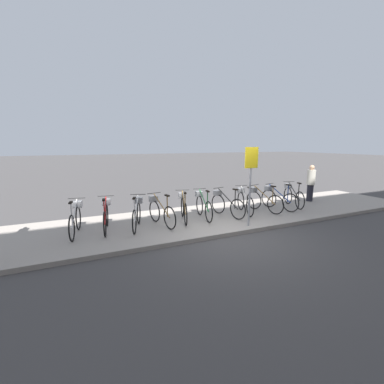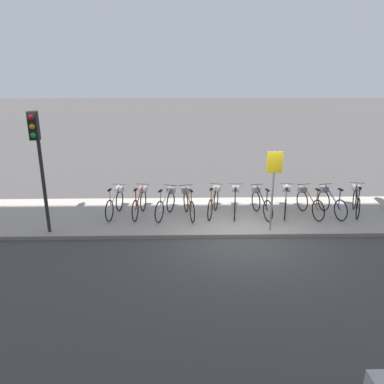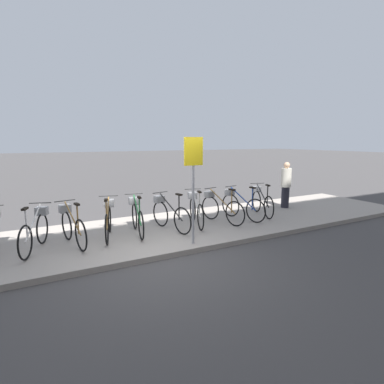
% 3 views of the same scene
% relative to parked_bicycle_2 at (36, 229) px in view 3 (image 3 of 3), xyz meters
% --- Properties ---
extents(ground_plane, '(120.00, 120.00, 0.00)m').
position_rel_parked_bicycle_2_xyz_m(ground_plane, '(2.27, -1.52, -0.56)').
color(ground_plane, '#423F3F').
extents(sidewalk, '(17.59, 3.31, 0.12)m').
position_rel_parked_bicycle_2_xyz_m(sidewalk, '(2.27, 0.14, -0.50)').
color(sidewalk, '#9E9389').
rests_on(sidewalk, ground_plane).
extents(parked_bicycle_2, '(0.67, 1.54, 1.00)m').
position_rel_parked_bicycle_2_xyz_m(parked_bicycle_2, '(0.00, 0.00, 0.00)').
color(parked_bicycle_2, black).
rests_on(parked_bicycle_2, sidewalk).
extents(parked_bicycle_3, '(0.50, 1.60, 1.00)m').
position_rel_parked_bicycle_2_xyz_m(parked_bicycle_3, '(0.71, -0.01, 0.00)').
color(parked_bicycle_3, black).
rests_on(parked_bicycle_3, sidewalk).
extents(parked_bicycle_4, '(0.60, 1.57, 1.00)m').
position_rel_parked_bicycle_2_xyz_m(parked_bicycle_4, '(1.54, 0.14, 0.00)').
color(parked_bicycle_4, black).
rests_on(parked_bicycle_4, sidewalk).
extents(parked_bicycle_5, '(0.46, 1.62, 1.00)m').
position_rel_parked_bicycle_2_xyz_m(parked_bicycle_5, '(2.23, 0.12, 0.00)').
color(parked_bicycle_5, black).
rests_on(parked_bicycle_5, sidewalk).
extents(parked_bicycle_6, '(0.52, 1.60, 1.00)m').
position_rel_parked_bicycle_2_xyz_m(parked_bicycle_6, '(3.05, 0.02, 0.00)').
color(parked_bicycle_6, black).
rests_on(parked_bicycle_6, sidewalk).
extents(parked_bicycle_7, '(0.59, 1.58, 1.00)m').
position_rel_parked_bicycle_2_xyz_m(parked_bicycle_7, '(3.89, 0.11, 0.00)').
color(parked_bicycle_7, black).
rests_on(parked_bicycle_7, sidewalk).
extents(parked_bicycle_8, '(0.54, 1.59, 1.00)m').
position_rel_parked_bicycle_2_xyz_m(parked_bicycle_8, '(4.61, 0.01, 0.00)').
color(parked_bicycle_8, black).
rests_on(parked_bicycle_8, sidewalk).
extents(parked_bicycle_9, '(0.52, 1.60, 1.00)m').
position_rel_parked_bicycle_2_xyz_m(parked_bicycle_9, '(5.32, 0.02, 0.00)').
color(parked_bicycle_9, black).
rests_on(parked_bicycle_9, sidewalk).
extents(parked_bicycle_10, '(0.64, 1.56, 1.00)m').
position_rel_parked_bicycle_2_xyz_m(parked_bicycle_10, '(6.22, 0.15, 0.00)').
color(parked_bicycle_10, black).
rests_on(parked_bicycle_10, sidewalk).
extents(pedestrian, '(0.34, 0.34, 1.56)m').
position_rel_parked_bicycle_2_xyz_m(pedestrian, '(7.60, 0.52, 0.37)').
color(pedestrian, '#23232D').
rests_on(pedestrian, sidewalk).
extents(sign_post, '(0.44, 0.07, 2.35)m').
position_rel_parked_bicycle_2_xyz_m(sign_post, '(3.10, -1.23, 1.16)').
color(sign_post, '#99999E').
rests_on(sign_post, sidewalk).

